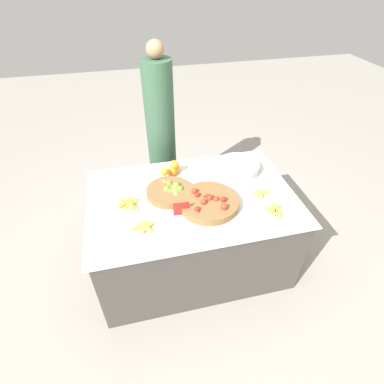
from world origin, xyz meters
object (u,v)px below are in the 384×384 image
vendor_person (161,138)px  lime_bowl (170,191)px  metal_bowl (238,167)px  tomato_basket (209,202)px  price_sign (181,209)px

vendor_person → lime_bowl: bearing=-94.2°
metal_bowl → lime_bowl: bearing=-163.3°
vendor_person → metal_bowl: bearing=-48.0°
tomato_basket → metal_bowl: size_ratio=1.25×
metal_bowl → price_sign: 0.75m
lime_bowl → metal_bowl: lime_bowl is taller
lime_bowl → tomato_basket: tomato_basket is taller
tomato_basket → vendor_person: 1.06m
metal_bowl → price_sign: size_ratio=3.10×
lime_bowl → price_sign: size_ratio=3.08×
vendor_person → tomato_basket: bearing=-78.9°
tomato_basket → price_sign: (-0.22, -0.06, 0.03)m
vendor_person → price_sign: bearing=-91.1°
lime_bowl → vendor_person: (0.06, 0.84, 0.02)m
price_sign → vendor_person: 1.10m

